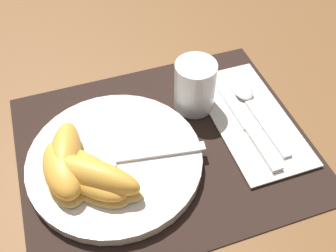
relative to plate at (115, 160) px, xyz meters
name	(u,v)px	position (x,y,z in m)	size (l,w,h in m)	color
ground_plane	(164,146)	(0.07, 0.01, -0.01)	(3.00, 3.00, 0.00)	brown
placemat	(164,146)	(0.07, 0.01, -0.01)	(0.41, 0.33, 0.00)	black
plate	(115,160)	(0.00, 0.00, 0.00)	(0.24, 0.24, 0.02)	white
juice_glass	(195,88)	(0.14, 0.07, 0.03)	(0.06, 0.06, 0.08)	silver
napkin	(250,118)	(0.21, 0.02, -0.01)	(0.11, 0.23, 0.00)	white
knife	(245,121)	(0.20, 0.01, 0.00)	(0.02, 0.20, 0.01)	silver
spoon	(247,98)	(0.23, 0.05, 0.00)	(0.04, 0.17, 0.01)	silver
fork	(122,158)	(0.01, -0.01, 0.01)	(0.20, 0.05, 0.00)	silver
citrus_wedge_0	(66,152)	(-0.06, 0.01, 0.03)	(0.06, 0.11, 0.04)	#F4DB84
citrus_wedge_1	(64,171)	(-0.07, -0.01, 0.03)	(0.06, 0.10, 0.04)	#F4DB84
citrus_wedge_2	(85,174)	(-0.04, -0.02, 0.02)	(0.13, 0.14, 0.03)	#F4DB84
citrus_wedge_3	(93,177)	(-0.03, -0.03, 0.03)	(0.13, 0.11, 0.04)	#F4DB84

